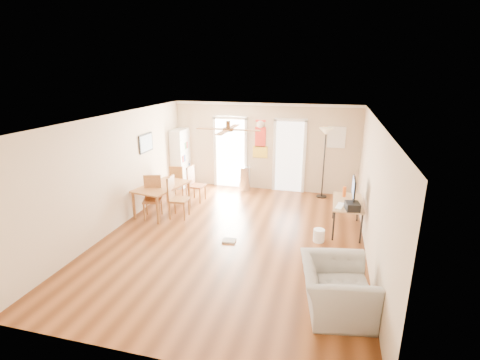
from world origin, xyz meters
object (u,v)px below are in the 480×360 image
(torchiere_lamp, at_px, (324,163))
(printer, at_px, (352,206))
(bookshelf, at_px, (181,158))
(dining_chair_right_b, at_px, (179,197))
(computer_desk, at_px, (347,216))
(armchair, at_px, (336,289))
(trash_can, at_px, (245,179))
(dining_table, at_px, (163,199))
(dining_chair_far, at_px, (179,181))
(dining_chair_right_a, at_px, (197,184))
(dining_chair_near, at_px, (152,198))
(wastebasket_b, at_px, (341,267))
(wastebasket_a, at_px, (319,235))

(torchiere_lamp, height_order, printer, torchiere_lamp)
(bookshelf, height_order, dining_chair_right_b, bookshelf)
(torchiere_lamp, height_order, computer_desk, torchiere_lamp)
(computer_desk, xyz_separation_m, armchair, (-0.23, -3.01, 0.04))
(computer_desk, bearing_deg, trash_can, 143.67)
(dining_table, distance_m, trash_can, 2.73)
(dining_chair_far, relative_size, computer_desk, 0.73)
(dining_chair_right_a, relative_size, trash_can, 1.32)
(bookshelf, xyz_separation_m, torchiere_lamp, (4.31, 0.03, 0.10))
(dining_chair_near, xyz_separation_m, armchair, (4.38, -2.56, -0.14))
(trash_can, xyz_separation_m, wastebasket_b, (2.78, -4.09, -0.22))
(printer, bearing_deg, torchiere_lamp, 94.08)
(trash_can, bearing_deg, wastebasket_b, -55.76)
(wastebasket_b, bearing_deg, bookshelf, 139.97)
(dining_chair_far, xyz_separation_m, trash_can, (1.70, 1.02, -0.10))
(dining_chair_near, relative_size, printer, 3.20)
(wastebasket_a, bearing_deg, dining_chair_far, 155.30)
(dining_table, relative_size, dining_chair_far, 1.52)
(dining_chair_near, height_order, wastebasket_b, dining_chair_near)
(wastebasket_a, bearing_deg, bookshelf, 147.08)
(dining_chair_right_b, bearing_deg, dining_chair_near, 101.58)
(computer_desk, height_order, printer, printer)
(dining_chair_right_b, height_order, armchair, dining_chair_right_b)
(dining_chair_far, height_order, computer_desk, dining_chair_far)
(dining_chair_near, xyz_separation_m, printer, (4.68, -0.03, 0.26))
(bookshelf, bearing_deg, wastebasket_a, -49.51)
(printer, distance_m, wastebasket_b, 1.61)
(bookshelf, relative_size, wastebasket_a, 6.48)
(torchiere_lamp, bearing_deg, wastebasket_a, -89.04)
(bookshelf, distance_m, dining_chair_right_b, 2.57)
(dining_chair_far, bearing_deg, wastebasket_a, 149.34)
(printer, bearing_deg, bookshelf, 142.08)
(dining_table, distance_m, wastebasket_b, 4.80)
(dining_chair_far, xyz_separation_m, wastebasket_b, (4.48, -3.07, -0.32))
(torchiere_lamp, relative_size, printer, 6.20)
(wastebasket_b, bearing_deg, wastebasket_a, 110.11)
(dining_table, relative_size, wastebasket_b, 4.76)
(wastebasket_a, bearing_deg, armchair, -81.51)
(computer_desk, bearing_deg, wastebasket_b, -93.64)
(dining_chair_near, bearing_deg, wastebasket_a, -22.63)
(trash_can, relative_size, wastebasket_b, 2.48)
(computer_desk, distance_m, armchair, 3.02)
(dining_chair_right_b, xyz_separation_m, trash_can, (1.07, 2.40, -0.15))
(dining_chair_far, relative_size, armchair, 0.80)
(dining_chair_right_a, distance_m, printer, 4.30)
(printer, bearing_deg, dining_chair_right_b, 166.22)
(torchiere_lamp, distance_m, printer, 2.70)
(wastebasket_b, bearing_deg, dining_chair_right_b, 156.41)
(bookshelf, relative_size, computer_desk, 1.39)
(bookshelf, distance_m, dining_chair_right_a, 1.55)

